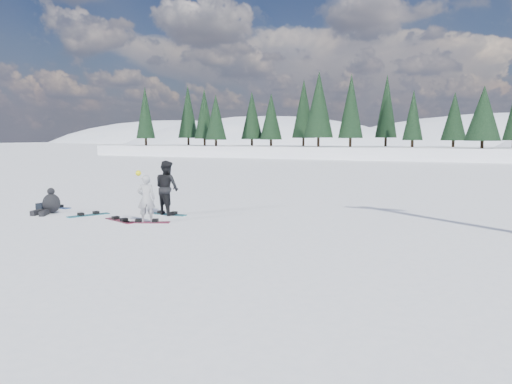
# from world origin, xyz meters

# --- Properties ---
(ground) EXTENTS (420.00, 420.00, 0.00)m
(ground) POSITION_xyz_m (0.00, 0.00, 0.00)
(ground) COLOR white
(ground) RESTS_ON ground
(alpine_backdrop) EXTENTS (412.50, 227.00, 53.20)m
(alpine_backdrop) POSITION_xyz_m (-11.72, 189.17, -13.97)
(alpine_backdrop) COLOR white
(alpine_backdrop) RESTS_ON ground
(snowboarder_woman) EXTENTS (0.69, 0.62, 1.73)m
(snowboarder_woman) POSITION_xyz_m (0.43, 0.21, 0.81)
(snowboarder_woman) COLOR #B0AFB5
(snowboarder_woman) RESTS_ON ground
(snowboarder_man) EXTENTS (1.16, 1.03, 1.97)m
(snowboarder_man) POSITION_xyz_m (0.04, 1.94, 0.98)
(snowboarder_man) COLOR black
(snowboarder_man) RESTS_ON ground
(seated_rider) EXTENTS (0.84, 1.22, 0.95)m
(seated_rider) POSITION_xyz_m (-4.04, 0.38, 0.36)
(seated_rider) COLOR black
(seated_rider) RESTS_ON ground
(gear_bag) EXTENTS (0.50, 0.39, 0.30)m
(gear_bag) POSITION_xyz_m (-4.74, 0.64, 0.15)
(gear_bag) COLOR black
(gear_bag) RESTS_ON ground
(snowboard_woman) EXTENTS (1.48, 0.87, 0.03)m
(snowboard_woman) POSITION_xyz_m (0.43, 0.21, 0.01)
(snowboard_woman) COLOR maroon
(snowboard_woman) RESTS_ON ground
(snowboard_man) EXTENTS (1.50, 0.28, 0.03)m
(snowboard_man) POSITION_xyz_m (0.04, 1.94, 0.01)
(snowboard_man) COLOR #17727F
(snowboard_man) RESTS_ON ground
(snowboard_loose_c) EXTENTS (1.52, 0.38, 0.03)m
(snowboard_loose_c) POSITION_xyz_m (-5.09, 1.60, 0.01)
(snowboard_loose_c) COLOR navy
(snowboard_loose_c) RESTS_ON ground
(snowboard_loose_a) EXTENTS (0.87, 1.48, 0.03)m
(snowboard_loose_a) POSITION_xyz_m (-2.40, 0.58, 0.01)
(snowboard_loose_a) COLOR teal
(snowboard_loose_a) RESTS_ON ground
(snowboard_loose_b) EXTENTS (1.50, 0.79, 0.03)m
(snowboard_loose_b) POSITION_xyz_m (-0.61, 0.12, 0.01)
(snowboard_loose_b) COLOR maroon
(snowboard_loose_b) RESTS_ON ground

